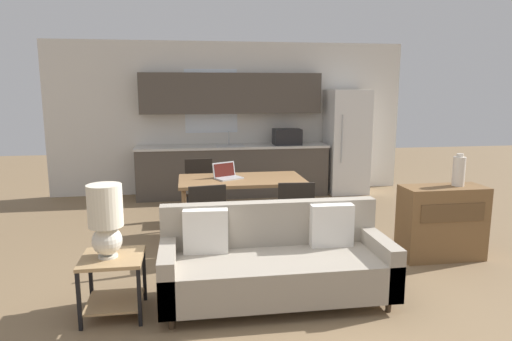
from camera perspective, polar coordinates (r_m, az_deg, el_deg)
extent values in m
plane|color=#7F6647|center=(4.19, 3.44, -16.65)|extent=(20.00, 20.00, 0.00)
cube|color=silver|center=(8.33, -3.21, 6.53)|extent=(6.40, 0.06, 2.70)
cube|color=white|center=(8.26, -5.64, 8.62)|extent=(0.93, 0.01, 1.12)
cube|color=#4C443D|center=(8.11, -2.91, -0.13)|extent=(3.33, 0.62, 0.86)
cube|color=silver|center=(8.04, -2.94, 3.03)|extent=(3.36, 0.65, 0.04)
cube|color=#B2B5B7|center=(7.98, -3.28, 3.13)|extent=(0.48, 0.36, 0.01)
cylinder|color=#B7BABC|center=(8.14, -3.41, 4.10)|extent=(0.02, 0.02, 0.24)
cube|color=#4C443D|center=(8.12, -3.10, 9.61)|extent=(3.16, 0.34, 0.70)
cube|color=black|center=(8.13, 3.90, 4.23)|extent=(0.48, 0.36, 0.28)
cube|color=white|center=(8.45, 11.24, 3.56)|extent=(0.70, 0.67, 1.86)
cylinder|color=silver|center=(8.04, 10.71, 3.90)|extent=(0.02, 0.02, 0.84)
cube|color=olive|center=(5.81, -1.83, -1.20)|extent=(1.58, 0.85, 0.04)
cylinder|color=olive|center=(5.50, -8.95, -6.05)|extent=(0.05, 0.05, 0.72)
cylinder|color=olive|center=(5.68, 6.02, -5.45)|extent=(0.05, 0.05, 0.72)
cylinder|color=olive|center=(6.21, -8.94, -4.16)|extent=(0.05, 0.05, 0.72)
cylinder|color=olive|center=(6.37, 4.34, -3.69)|extent=(0.05, 0.05, 0.72)
cylinder|color=#3D2D1E|center=(3.90, -10.51, -18.18)|extent=(0.05, 0.05, 0.10)
cylinder|color=#3D2D1E|center=(4.24, 16.21, -15.95)|extent=(0.05, 0.05, 0.10)
cylinder|color=#3D2D1E|center=(4.47, -10.27, -14.28)|extent=(0.05, 0.05, 0.10)
cylinder|color=#3D2D1E|center=(4.77, 12.92, -12.74)|extent=(0.05, 0.05, 0.10)
cube|color=gray|center=(4.16, 2.59, -12.82)|extent=(2.03, 0.80, 0.33)
cube|color=gray|center=(4.38, 1.75, -8.64)|extent=(2.03, 0.14, 0.75)
cube|color=gray|center=(4.06, -10.95, -12.50)|extent=(0.14, 0.80, 0.47)
cube|color=gray|center=(4.40, 14.99, -10.84)|extent=(0.14, 0.80, 0.47)
cube|color=silver|center=(4.15, -6.31, -7.55)|extent=(0.41, 0.15, 0.40)
cube|color=silver|center=(4.35, 9.43, -6.78)|extent=(0.40, 0.13, 0.40)
cube|color=tan|center=(4.04, -17.54, -10.40)|extent=(0.50, 0.50, 0.03)
cube|color=tan|center=(4.19, -17.24, -15.37)|extent=(0.45, 0.45, 0.02)
cube|color=black|center=(3.97, -21.25, -15.03)|extent=(0.03, 0.03, 0.49)
cube|color=black|center=(3.90, -14.37, -15.13)|extent=(0.03, 0.03, 0.49)
cube|color=black|center=(4.39, -19.95, -12.49)|extent=(0.03, 0.03, 0.49)
cube|color=black|center=(4.32, -13.78, -12.51)|extent=(0.03, 0.03, 0.49)
cylinder|color=silver|center=(4.03, -18.01, -10.11)|extent=(0.16, 0.16, 0.02)
sphere|color=silver|center=(3.99, -18.11, -8.32)|extent=(0.25, 0.25, 0.25)
cylinder|color=beige|center=(3.90, -18.36, -4.18)|extent=(0.28, 0.28, 0.35)
cube|color=brown|center=(5.54, 22.19, -6.03)|extent=(0.92, 0.39, 0.82)
cube|color=brown|center=(5.33, 23.41, -4.90)|extent=(0.74, 0.01, 0.20)
cylinder|color=beige|center=(5.52, 24.02, -0.10)|extent=(0.13, 0.13, 0.32)
cylinder|color=beige|center=(5.49, 24.15, 1.75)|extent=(0.07, 0.07, 0.04)
cube|color=black|center=(5.26, 4.69, -5.84)|extent=(0.45, 0.45, 0.04)
cube|color=black|center=(5.01, 5.06, -3.91)|extent=(0.40, 0.06, 0.42)
cylinder|color=black|center=(5.51, 6.16, -7.59)|extent=(0.03, 0.03, 0.42)
cylinder|color=black|center=(5.46, 2.61, -7.70)|extent=(0.03, 0.03, 0.42)
cylinder|color=black|center=(5.19, 6.81, -8.73)|extent=(0.03, 0.03, 0.42)
cylinder|color=black|center=(5.14, 3.04, -8.86)|extent=(0.03, 0.03, 0.42)
cube|color=black|center=(6.56, -6.99, -2.63)|extent=(0.44, 0.44, 0.04)
cube|color=black|center=(6.70, -7.17, -0.33)|extent=(0.40, 0.05, 0.42)
cylinder|color=black|center=(6.44, -8.34, -5.01)|extent=(0.03, 0.03, 0.42)
cylinder|color=black|center=(6.46, -5.32, -4.88)|extent=(0.03, 0.03, 0.42)
cylinder|color=black|center=(6.76, -8.51, -4.26)|extent=(0.03, 0.03, 0.42)
cylinder|color=black|center=(6.79, -5.64, -4.14)|extent=(0.03, 0.03, 0.42)
cube|color=black|center=(5.12, -6.45, -6.31)|extent=(0.48, 0.48, 0.04)
cube|color=black|center=(4.88, -6.07, -4.33)|extent=(0.40, 0.09, 0.42)
cylinder|color=black|center=(5.38, -4.95, -8.01)|extent=(0.03, 0.03, 0.42)
cylinder|color=black|center=(5.32, -8.57, -8.29)|extent=(0.03, 0.03, 0.42)
cylinder|color=black|center=(5.07, -4.12, -9.17)|extent=(0.03, 0.03, 0.42)
cylinder|color=black|center=(5.01, -7.96, -9.50)|extent=(0.03, 0.03, 0.42)
cube|color=#B7BABC|center=(5.79, -3.41, -0.96)|extent=(0.38, 0.34, 0.02)
cube|color=#B7BABC|center=(5.87, -4.03, 0.09)|extent=(0.31, 0.19, 0.20)
cube|color=#4C1914|center=(5.86, -3.99, 0.08)|extent=(0.27, 0.16, 0.17)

